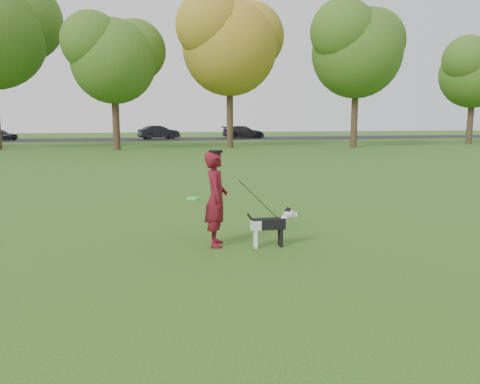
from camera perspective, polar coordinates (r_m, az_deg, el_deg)
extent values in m
plane|color=#285116|center=(8.06, 1.00, -7.34)|extent=(120.00, 120.00, 0.00)
cube|color=black|center=(47.65, -8.66, 6.41)|extent=(120.00, 7.00, 0.02)
imported|color=#5B0D1C|center=(8.28, -2.95, -0.84)|extent=(0.49, 0.67, 1.70)
cube|color=black|center=(8.28, 3.46, -3.89)|extent=(0.59, 0.18, 0.19)
cube|color=silver|center=(8.23, 1.93, -4.03)|extent=(0.17, 0.19, 0.17)
cylinder|color=silver|center=(8.24, 2.02, -5.81)|extent=(0.06, 0.06, 0.32)
cylinder|color=silver|center=(8.36, 1.83, -5.59)|extent=(0.06, 0.06, 0.32)
cylinder|color=black|center=(8.34, 5.06, -5.65)|extent=(0.06, 0.06, 0.32)
cylinder|color=black|center=(8.46, 4.83, -5.43)|extent=(0.06, 0.06, 0.32)
cylinder|color=silver|center=(8.34, 5.25, -3.48)|extent=(0.20, 0.12, 0.21)
sphere|color=silver|center=(8.34, 5.97, -2.65)|extent=(0.18, 0.18, 0.18)
sphere|color=black|center=(8.33, 5.90, -2.40)|extent=(0.14, 0.14, 0.14)
cube|color=silver|center=(8.37, 6.61, -2.73)|extent=(0.12, 0.07, 0.06)
sphere|color=black|center=(8.39, 7.03, -2.71)|extent=(0.04, 0.04, 0.04)
cone|color=black|center=(8.28, 6.01, -2.10)|extent=(0.06, 0.06, 0.08)
cone|color=black|center=(8.37, 5.82, -1.98)|extent=(0.06, 0.06, 0.08)
cylinder|color=black|center=(8.20, 1.53, -3.52)|extent=(0.20, 0.04, 0.27)
cylinder|color=black|center=(8.32, 4.85, -3.43)|extent=(0.13, 0.13, 0.02)
imported|color=black|center=(49.67, -27.24, 6.23)|extent=(3.34, 2.00, 1.07)
imported|color=black|center=(47.60, -9.87, 7.19)|extent=(4.27, 2.63, 1.33)
imported|color=black|center=(48.46, 0.42, 7.32)|extent=(4.48, 2.06, 1.27)
cylinder|color=#20FF49|center=(8.09, -5.75, -0.78)|extent=(0.23, 0.23, 0.02)
cylinder|color=black|center=(8.18, -3.00, 4.96)|extent=(0.25, 0.25, 0.04)
cylinder|color=#38281C|center=(33.16, -14.89, 8.61)|extent=(0.48, 0.48, 4.20)
sphere|color=#426B1E|center=(33.41, -15.21, 16.07)|extent=(5.60, 5.60, 5.60)
cylinder|color=#38281C|center=(34.51, -1.25, 9.63)|extent=(0.48, 0.48, 5.04)
sphere|color=#A58426|center=(34.94, -1.28, 18.20)|extent=(6.72, 6.72, 6.72)
cylinder|color=#38281C|center=(35.66, 13.77, 9.19)|extent=(0.48, 0.48, 4.83)
sphere|color=#426B1E|center=(36.03, 14.09, 17.15)|extent=(6.44, 6.44, 6.44)
cylinder|color=#38281C|center=(42.98, 26.26, 7.92)|extent=(0.48, 0.48, 3.99)
sphere|color=#426B1E|center=(43.15, 26.66, 13.39)|extent=(5.32, 5.32, 5.32)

